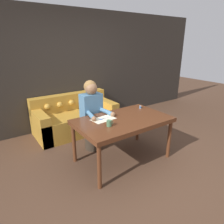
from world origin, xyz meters
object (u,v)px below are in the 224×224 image
object	(u,v)px
couch	(75,118)
thread_spool	(140,107)
person	(92,116)
scissors	(103,119)
mug	(109,123)
dining_table	(123,123)

from	to	relation	value
couch	thread_spool	size ratio (longest dim) A/B	38.83
person	scissors	size ratio (longest dim) A/B	6.54
scissors	thread_spool	world-z (taller)	thread_spool
scissors	thread_spool	distance (m)	0.87
thread_spool	scissors	bearing A→B (deg)	-175.42
scissors	mug	bearing A→B (deg)	-103.34
couch	mug	distance (m)	1.72
dining_table	couch	world-z (taller)	couch
dining_table	couch	distance (m)	1.58
person	thread_spool	size ratio (longest dim) A/B	28.67
couch	scissors	xyz separation A→B (m)	(-0.12, -1.35, 0.45)
dining_table	person	distance (m)	0.65
mug	thread_spool	size ratio (longest dim) A/B	2.51
thread_spool	person	bearing A→B (deg)	156.93
person	couch	bearing A→B (deg)	84.83
person	mug	world-z (taller)	person
couch	scissors	size ratio (longest dim) A/B	8.86
scissors	mug	size ratio (longest dim) A/B	1.75
person	mug	xyz separation A→B (m)	(-0.11, -0.72, 0.12)
scissors	person	bearing A→B (deg)	84.94
person	dining_table	bearing A→B (deg)	-68.68
dining_table	thread_spool	xyz separation A→B (m)	(0.60, 0.25, 0.09)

